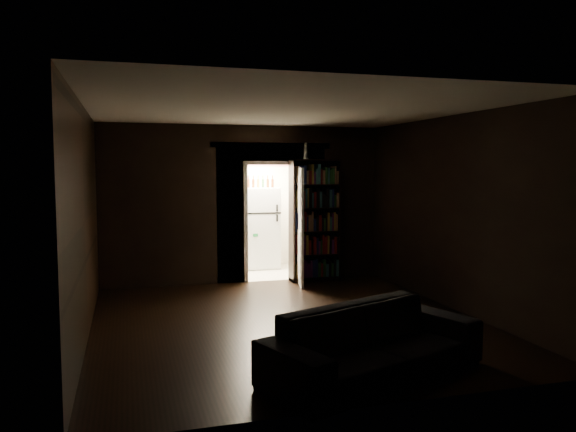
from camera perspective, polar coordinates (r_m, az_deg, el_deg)
The scene contains 9 objects.
ground at distance 7.59m, azimuth -0.08°, elevation -10.72°, with size 5.50×5.50×0.00m, color black.
room_walls at distance 8.35m, azimuth -2.17°, elevation 2.41°, with size 5.02×5.61×2.84m.
kitchen_alcove at distance 11.21m, azimuth -3.08°, elevation 0.62°, with size 2.20×1.80×2.60m.
sofa at distance 5.67m, azimuth 8.76°, elevation -11.54°, with size 2.31×1.00×0.89m, color black.
bookshelf at distance 10.16m, azimuth 2.73°, elevation -0.44°, with size 0.90×0.32×2.20m, color black.
refrigerator at distance 11.50m, azimuth -2.95°, elevation -1.20°, with size 0.74×0.68×1.65m, color silver.
door at distance 9.83m, azimuth 1.19°, elevation -1.05°, with size 0.85×0.05×2.05m, color white.
figurine at distance 10.14m, azimuth 1.80°, elevation 6.63°, with size 0.10×0.10×0.30m, color white.
bottles at distance 11.36m, azimuth -2.81°, elevation 3.52°, with size 0.61×0.08×0.25m, color black.
Camera 1 is at (-2.01, -7.03, 2.04)m, focal length 35.00 mm.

